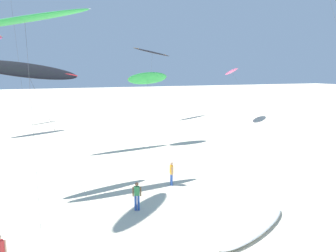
{
  "coord_description": "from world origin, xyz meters",
  "views": [
    {
      "loc": [
        -5.14,
        -0.63,
        7.85
      ],
      "look_at": [
        2.55,
        18.39,
        4.39
      ],
      "focal_mm": 35.68,
      "sensor_mm": 36.0,
      "label": 1
    }
  ],
  "objects_px": {
    "flying_kite_11": "(26,70)",
    "person_near_left": "(137,195)",
    "person_near_right": "(171,173)",
    "flying_kite_3": "(152,52)",
    "flying_kite_4": "(148,78)",
    "flying_kite_9": "(232,71)",
    "flying_kite_7": "(25,19)",
    "grounded_kite_1": "(252,226)"
  },
  "relations": [
    {
      "from": "flying_kite_3",
      "to": "flying_kite_9",
      "type": "distance_m",
      "value": 13.02
    },
    {
      "from": "flying_kite_7",
      "to": "flying_kite_9",
      "type": "relative_size",
      "value": 1.44
    },
    {
      "from": "flying_kite_11",
      "to": "person_near_right",
      "type": "height_order",
      "value": "flying_kite_11"
    },
    {
      "from": "flying_kite_7",
      "to": "flying_kite_9",
      "type": "distance_m",
      "value": 37.36
    },
    {
      "from": "person_near_right",
      "to": "flying_kite_11",
      "type": "bearing_deg",
      "value": 162.65
    },
    {
      "from": "flying_kite_7",
      "to": "person_near_left",
      "type": "relative_size",
      "value": 7.31
    },
    {
      "from": "flying_kite_4",
      "to": "flying_kite_11",
      "type": "relative_size",
      "value": 0.97
    },
    {
      "from": "flying_kite_7",
      "to": "person_near_right",
      "type": "distance_m",
      "value": 13.44
    },
    {
      "from": "flying_kite_7",
      "to": "grounded_kite_1",
      "type": "relative_size",
      "value": 1.96
    },
    {
      "from": "flying_kite_7",
      "to": "flying_kite_11",
      "type": "bearing_deg",
      "value": 118.34
    },
    {
      "from": "flying_kite_7",
      "to": "flying_kite_4",
      "type": "bearing_deg",
      "value": 43.29
    },
    {
      "from": "grounded_kite_1",
      "to": "person_near_left",
      "type": "bearing_deg",
      "value": 137.16
    },
    {
      "from": "flying_kite_4",
      "to": "grounded_kite_1",
      "type": "xyz_separation_m",
      "value": [
        -1.57,
        -20.76,
        -6.79
      ]
    },
    {
      "from": "flying_kite_7",
      "to": "flying_kite_9",
      "type": "height_order",
      "value": "flying_kite_7"
    },
    {
      "from": "flying_kite_9",
      "to": "person_near_right",
      "type": "distance_m",
      "value": 33.41
    },
    {
      "from": "flying_kite_3",
      "to": "flying_kite_11",
      "type": "height_order",
      "value": "flying_kite_3"
    },
    {
      "from": "flying_kite_9",
      "to": "person_near_left",
      "type": "bearing_deg",
      "value": -130.48
    },
    {
      "from": "flying_kite_3",
      "to": "flying_kite_7",
      "type": "bearing_deg",
      "value": -122.48
    },
    {
      "from": "flying_kite_3",
      "to": "flying_kite_11",
      "type": "relative_size",
      "value": 1.29
    },
    {
      "from": "grounded_kite_1",
      "to": "person_near_left",
      "type": "height_order",
      "value": "person_near_left"
    },
    {
      "from": "person_near_left",
      "to": "person_near_right",
      "type": "relative_size",
      "value": 1.0
    },
    {
      "from": "flying_kite_3",
      "to": "grounded_kite_1",
      "type": "relative_size",
      "value": 1.84
    },
    {
      "from": "flying_kite_4",
      "to": "grounded_kite_1",
      "type": "relative_size",
      "value": 1.38
    },
    {
      "from": "flying_kite_11",
      "to": "person_near_left",
      "type": "xyz_separation_m",
      "value": [
        5.37,
        -5.85,
        -6.92
      ]
    },
    {
      "from": "grounded_kite_1",
      "to": "flying_kite_7",
      "type": "bearing_deg",
      "value": 134.89
    },
    {
      "from": "flying_kite_7",
      "to": "person_near_left",
      "type": "xyz_separation_m",
      "value": [
        5.25,
        -5.63,
        -9.97
      ]
    },
    {
      "from": "person_near_left",
      "to": "flying_kite_7",
      "type": "bearing_deg",
      "value": 133.02
    },
    {
      "from": "flying_kite_11",
      "to": "grounded_kite_1",
      "type": "distance_m",
      "value": 16.2
    },
    {
      "from": "flying_kite_4",
      "to": "flying_kite_7",
      "type": "bearing_deg",
      "value": -136.71
    },
    {
      "from": "flying_kite_3",
      "to": "person_near_left",
      "type": "relative_size",
      "value": 6.88
    },
    {
      "from": "flying_kite_7",
      "to": "grounded_kite_1",
      "type": "distance_m",
      "value": 17.65
    },
    {
      "from": "flying_kite_3",
      "to": "flying_kite_4",
      "type": "relative_size",
      "value": 1.33
    },
    {
      "from": "person_near_right",
      "to": "flying_kite_3",
      "type": "bearing_deg",
      "value": 72.78
    },
    {
      "from": "flying_kite_11",
      "to": "flying_kite_3",
      "type": "bearing_deg",
      "value": 57.14
    },
    {
      "from": "flying_kite_3",
      "to": "flying_kite_4",
      "type": "bearing_deg",
      "value": -110.9
    },
    {
      "from": "grounded_kite_1",
      "to": "person_near_right",
      "type": "xyz_separation_m",
      "value": [
        -1.26,
        7.43,
        0.72
      ]
    },
    {
      "from": "flying_kite_9",
      "to": "person_near_right",
      "type": "bearing_deg",
      "value": -129.5
    },
    {
      "from": "flying_kite_3",
      "to": "flying_kite_7",
      "type": "xyz_separation_m",
      "value": [
        -18.37,
        -28.85,
        0.26
      ]
    },
    {
      "from": "flying_kite_3",
      "to": "flying_kite_4",
      "type": "height_order",
      "value": "flying_kite_3"
    },
    {
      "from": "flying_kite_11",
      "to": "person_near_left",
      "type": "height_order",
      "value": "flying_kite_11"
    },
    {
      "from": "flying_kite_3",
      "to": "person_near_right",
      "type": "bearing_deg",
      "value": -107.22
    },
    {
      "from": "person_near_left",
      "to": "person_near_right",
      "type": "height_order",
      "value": "person_near_left"
    }
  ]
}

